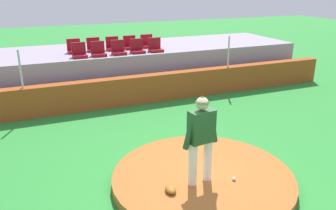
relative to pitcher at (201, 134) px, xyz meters
name	(u,v)px	position (x,y,z in m)	size (l,w,h in m)	color
ground_plane	(202,182)	(0.20, 0.24, -1.26)	(60.00, 60.00, 0.00)	#2B8532
pitchers_mound	(203,178)	(0.20, 0.24, -1.15)	(3.78, 3.78, 0.21)	#9F5D29
pitcher	(201,134)	(0.00, 0.00, 0.00)	(0.81, 0.33, 1.81)	white
baseball	(234,179)	(0.66, -0.22, -1.01)	(0.07, 0.07, 0.07)	white
fielding_glove	(171,189)	(-0.68, -0.11, -1.00)	(0.30, 0.20, 0.11)	#905519
brick_barrier	(129,91)	(0.20, 5.63, -0.78)	(16.17, 0.40, 0.96)	#A0461C
fence_post_left	(20,69)	(-3.10, 5.63, 0.28)	(0.06, 0.06, 1.16)	silver
fence_post_right	(229,52)	(4.10, 5.63, 0.28)	(0.06, 0.06, 1.16)	silver
bleacher_platform	(111,68)	(0.20, 8.02, -0.50)	(15.09, 3.52, 1.53)	gray
stadium_chair_0	(79,53)	(-1.18, 6.78, 0.42)	(0.48, 0.44, 0.50)	maroon
stadium_chair_1	(98,51)	(-0.52, 6.77, 0.42)	(0.48, 0.44, 0.50)	maroon
stadium_chair_2	(119,50)	(0.21, 6.79, 0.42)	(0.48, 0.44, 0.50)	maroon
stadium_chair_3	(137,48)	(0.91, 6.80, 0.42)	(0.48, 0.44, 0.50)	maroon
stadium_chair_4	(155,47)	(1.62, 6.78, 0.42)	(0.48, 0.44, 0.50)	maroon
stadium_chair_5	(74,49)	(-1.22, 7.67, 0.42)	(0.48, 0.44, 0.50)	maroon
stadium_chair_6	(94,47)	(-0.50, 7.70, 0.42)	(0.48, 0.44, 0.50)	maroon
stadium_chair_7	(113,46)	(0.22, 7.67, 0.42)	(0.48, 0.44, 0.50)	maroon
stadium_chair_8	(130,45)	(0.91, 7.67, 0.42)	(0.48, 0.44, 0.50)	maroon
stadium_chair_9	(147,43)	(1.63, 7.71, 0.42)	(0.48, 0.44, 0.50)	maroon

